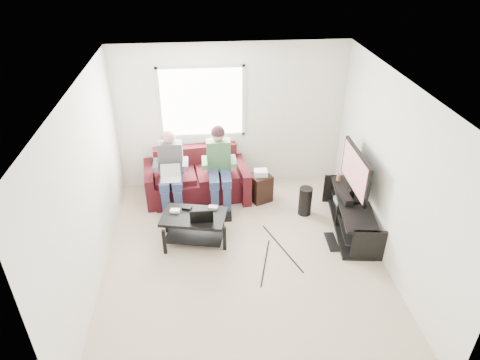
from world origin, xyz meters
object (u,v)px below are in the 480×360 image
tv (355,172)px  end_table (260,187)px  sofa (196,180)px  subwoofer (305,201)px  coffee_table (194,222)px  tv_stand (351,216)px

tv → end_table: size_ratio=1.84×
sofa → tv: 2.76m
subwoofer → coffee_table: bearing=-163.4°
tv_stand → end_table: end_table is taller
coffee_table → tv: (2.47, 0.18, 0.64)m
tv_stand → sofa: bearing=153.1°
tv_stand → subwoofer: (-0.63, 0.47, 0.01)m
sofa → tv: (2.43, -1.13, 0.67)m
coffee_table → sofa: bearing=88.1°
sofa → subwoofer: 1.95m
subwoofer → end_table: end_table is taller
tv_stand → subwoofer: 0.79m
sofa → end_table: 1.15m
tv_stand → subwoofer: tv_stand is taller
sofa → tv_stand: size_ratio=1.14×
sofa → tv_stand: 2.73m
sofa → end_table: sofa is taller
coffee_table → tv: size_ratio=0.95×
coffee_table → tv_stand: size_ratio=0.63×
subwoofer → end_table: (-0.68, 0.49, 0.02)m
tv → subwoofer: tv is taller
sofa → end_table: bearing=-13.4°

